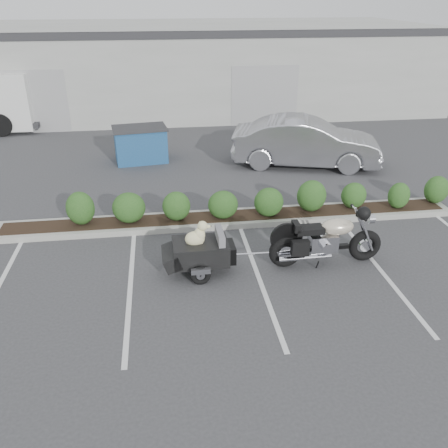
{
  "coord_description": "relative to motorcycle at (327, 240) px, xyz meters",
  "views": [
    {
      "loc": [
        -0.69,
        -8.97,
        5.48
      ],
      "look_at": [
        0.61,
        0.55,
        0.75
      ],
      "focal_mm": 38.0,
      "sensor_mm": 36.0,
      "label": 1
    }
  ],
  "objects": [
    {
      "name": "motorcycle",
      "position": [
        0.0,
        0.0,
        0.0
      ],
      "size": [
        2.58,
        0.87,
        1.48
      ],
      "rotation": [
        0.0,
        0.0,
        0.02
      ],
      "color": "black",
      "rests_on": "ground"
    },
    {
      "name": "building",
      "position": [
        -2.77,
        17.22,
        1.41
      ],
      "size": [
        26.0,
        10.0,
        4.0
      ],
      "primitive_type": "cube",
      "color": "#9EA099",
      "rests_on": "ground"
    },
    {
      "name": "ground",
      "position": [
        -2.77,
        0.22,
        -0.59
      ],
      "size": [
        90.0,
        90.0,
        0.0
      ],
      "primitive_type": "plane",
      "color": "#38383A",
      "rests_on": "ground"
    },
    {
      "name": "dumpster",
      "position": [
        -4.18,
        7.79,
        0.03
      ],
      "size": [
        2.01,
        1.5,
        1.22
      ],
      "rotation": [
        0.0,
        0.0,
        0.13
      ],
      "color": "navy",
      "rests_on": "ground"
    },
    {
      "name": "sedan",
      "position": [
        1.46,
        6.53,
        0.23
      ],
      "size": [
        5.28,
        3.02,
        1.65
      ],
      "primitive_type": "imported",
      "rotation": [
        0.0,
        0.0,
        1.3
      ],
      "color": "#A9A9B0",
      "rests_on": "ground"
    },
    {
      "name": "planter_kerb",
      "position": [
        -1.77,
        2.42,
        -0.52
      ],
      "size": [
        12.0,
        1.0,
        0.15
      ],
      "primitive_type": "cube",
      "color": "#9E9E93",
      "rests_on": "ground"
    },
    {
      "name": "pet_trailer",
      "position": [
        -2.79,
        0.03,
        -0.07
      ],
      "size": [
        2.05,
        1.14,
        1.23
      ],
      "rotation": [
        0.0,
        0.0,
        0.02
      ],
      "color": "black",
      "rests_on": "ground"
    }
  ]
}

